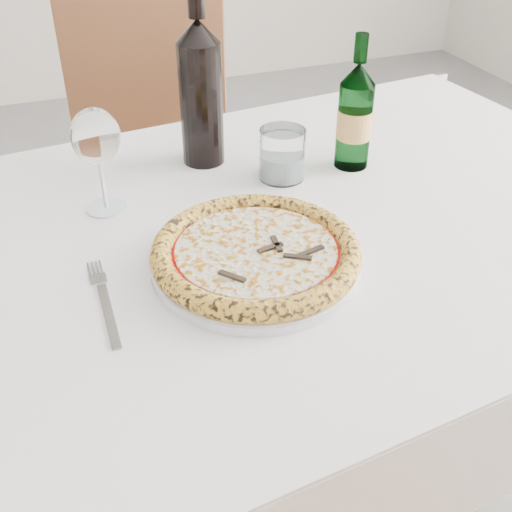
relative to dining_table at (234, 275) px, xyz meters
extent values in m
cube|color=brown|center=(0.00, 0.00, 0.06)|extent=(1.54, 0.98, 0.04)
cube|color=white|center=(0.00, 0.00, 0.08)|extent=(1.61, 1.04, 0.01)
cube|color=white|center=(0.00, 0.45, -0.03)|extent=(1.52, 0.01, 0.22)
cylinder|color=brown|center=(0.67, 0.36, -0.32)|extent=(0.06, 0.06, 0.71)
cube|color=brown|center=(-0.03, 0.66, -0.22)|extent=(0.55, 0.55, 0.04)
cube|color=brown|center=(0.05, 0.84, 0.03)|extent=(0.40, 0.20, 0.46)
cylinder|color=brown|center=(0.21, 0.76, -0.46)|extent=(0.04, 0.04, 0.43)
cylinder|color=brown|center=(0.07, 0.43, -0.46)|extent=(0.04, 0.04, 0.43)
cylinder|color=brown|center=(-0.12, 0.90, -0.46)|extent=(0.04, 0.04, 0.43)
cylinder|color=brown|center=(-0.26, 0.57, -0.46)|extent=(0.04, 0.04, 0.43)
cylinder|color=white|center=(0.00, -0.10, 0.09)|extent=(0.30, 0.30, 0.01)
torus|color=white|center=(0.00, -0.10, 0.10)|extent=(0.30, 0.30, 0.01)
cylinder|color=#BC9D47|center=(0.00, -0.10, 0.10)|extent=(0.29, 0.29, 0.01)
torus|color=gold|center=(0.00, -0.10, 0.11)|extent=(0.30, 0.30, 0.03)
cylinder|color=red|center=(0.00, -0.10, 0.11)|extent=(0.25, 0.25, 0.00)
cylinder|color=silver|center=(0.00, -0.10, 0.11)|extent=(0.23, 0.23, 0.00)
cube|color=#34271C|center=(0.03, -0.10, 0.12)|extent=(0.04, 0.01, 0.00)
cube|color=#34271C|center=(0.01, -0.05, 0.12)|extent=(0.02, 0.04, 0.00)
cube|color=#34271C|center=(-0.05, -0.06, 0.12)|extent=(0.04, 0.03, 0.00)
cube|color=#34271C|center=(-0.03, -0.12, 0.12)|extent=(0.04, 0.03, 0.00)
cube|color=#34271C|center=(0.02, -0.15, 0.12)|extent=(0.02, 0.04, 0.00)
cube|color=gray|center=(-0.22, -0.13, 0.09)|extent=(0.02, 0.14, 0.00)
cube|color=gray|center=(-0.22, -0.05, 0.09)|extent=(0.02, 0.02, 0.00)
cylinder|color=gray|center=(-0.23, -0.02, 0.09)|extent=(0.00, 0.03, 0.00)
cylinder|color=gray|center=(-0.22, -0.02, 0.09)|extent=(0.00, 0.03, 0.00)
cylinder|color=gray|center=(-0.22, -0.02, 0.09)|extent=(0.00, 0.03, 0.00)
cylinder|color=gray|center=(-0.21, -0.02, 0.09)|extent=(0.00, 0.03, 0.00)
cylinder|color=silver|center=(-0.17, 0.14, 0.09)|extent=(0.07, 0.07, 0.00)
cylinder|color=silver|center=(-0.17, 0.14, 0.13)|extent=(0.01, 0.01, 0.09)
ellipsoid|color=white|center=(-0.17, 0.14, 0.21)|extent=(0.08, 0.08, 0.09)
cylinder|color=white|center=(0.14, 0.14, 0.13)|extent=(0.08, 0.08, 0.09)
cylinder|color=#ADC7CE|center=(0.14, 0.14, 0.11)|extent=(0.07, 0.07, 0.04)
cylinder|color=#346D3F|center=(0.28, 0.14, 0.16)|extent=(0.06, 0.06, 0.15)
cone|color=#346D3F|center=(0.28, 0.14, 0.26)|extent=(0.06, 0.06, 0.04)
cylinder|color=#346D3F|center=(0.28, 0.14, 0.30)|extent=(0.02, 0.02, 0.05)
cylinder|color=#F0E473|center=(0.28, 0.14, 0.17)|extent=(0.06, 0.06, 0.05)
cylinder|color=black|center=(0.03, 0.26, 0.19)|extent=(0.08, 0.08, 0.22)
cone|color=black|center=(0.03, 0.26, 0.32)|extent=(0.08, 0.08, 0.04)
cylinder|color=black|center=(0.03, 0.26, 0.37)|extent=(0.03, 0.03, 0.06)
camera|label=1|loc=(-0.27, -0.80, 0.63)|focal=45.00mm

